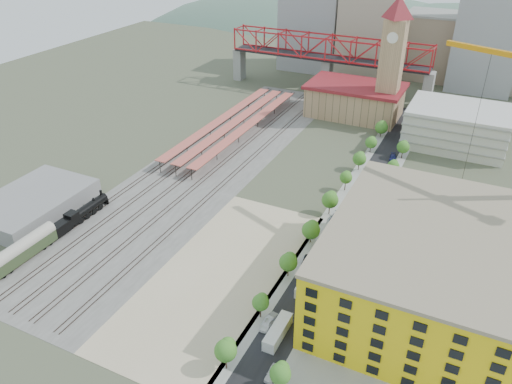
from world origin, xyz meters
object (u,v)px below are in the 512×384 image
at_px(site_trailer_d, 330,245).
at_px(car_0, 267,324).
at_px(coach, 23,250).
at_px(site_trailer_b, 307,283).
at_px(site_trailer_a, 278,332).
at_px(construction_building, 437,270).
at_px(site_trailer_c, 324,255).
at_px(clock_tower, 393,50).
at_px(locomotive, 81,214).

xyz_separation_m(site_trailer_d, car_0, (-3.00, -31.53, -0.47)).
bearing_deg(coach, site_trailer_b, 17.43).
height_order(coach, car_0, coach).
xyz_separation_m(coach, car_0, (63.00, 5.52, -2.30)).
height_order(coach, site_trailer_a, coach).
bearing_deg(site_trailer_a, coach, -176.29).
distance_m(site_trailer_b, site_trailer_d, 16.33).
bearing_deg(construction_building, site_trailer_a, -137.96).
bearing_deg(site_trailer_c, site_trailer_b, -100.32).
distance_m(clock_tower, car_0, 125.21).
distance_m(site_trailer_a, site_trailer_c, 28.47).
xyz_separation_m(clock_tower, site_trailer_b, (8.00, -106.76, -27.37)).
xyz_separation_m(locomotive, site_trailer_b, (66.00, 1.08, -0.75)).
height_order(construction_building, car_0, construction_building).
bearing_deg(clock_tower, car_0, -87.65).
bearing_deg(site_trailer_c, car_0, -106.66).
height_order(construction_building, site_trailer_d, construction_building).
xyz_separation_m(clock_tower, construction_building, (34.00, -99.99, -19.29)).
relative_size(locomotive, site_trailer_c, 2.59).
relative_size(construction_building, car_0, 10.80).
distance_m(construction_building, coach, 96.23).
distance_m(locomotive, coach, 19.67).
relative_size(site_trailer_b, site_trailer_c, 1.13).
relative_size(site_trailer_c, car_0, 1.83).
relative_size(clock_tower, locomotive, 2.33).
bearing_deg(car_0, site_trailer_b, 78.44).
xyz_separation_m(site_trailer_a, site_trailer_c, (0.00, 28.47, -0.16)).
height_order(clock_tower, site_trailer_a, clock_tower).
xyz_separation_m(clock_tower, site_trailer_d, (8.00, -90.43, -27.43)).
bearing_deg(site_trailer_d, locomotive, -159.38).
bearing_deg(site_trailer_c, locomotive, -179.29).
height_order(locomotive, site_trailer_b, locomotive).
xyz_separation_m(site_trailer_a, site_trailer_d, (0.00, 33.01, -0.07)).
bearing_deg(site_trailer_b, site_trailer_c, 90.02).
height_order(clock_tower, site_trailer_b, clock_tower).
bearing_deg(site_trailer_c, site_trailer_a, -100.32).
bearing_deg(coach, site_trailer_c, 26.22).
bearing_deg(construction_building, site_trailer_d, 159.81).
bearing_deg(coach, construction_building, 16.64).
distance_m(construction_building, locomotive, 92.62).
xyz_separation_m(locomotive, site_trailer_d, (66.00, 17.41, -0.81)).
bearing_deg(site_trailer_a, construction_building, 42.25).
xyz_separation_m(coach, site_trailer_d, (66.00, 37.05, -1.83)).
bearing_deg(construction_building, locomotive, -175.13).
height_order(clock_tower, coach, clock_tower).
distance_m(clock_tower, locomotive, 125.31).
bearing_deg(site_trailer_b, site_trailer_a, -89.98).
height_order(site_trailer_c, car_0, site_trailer_c).
bearing_deg(site_trailer_d, construction_building, -14.35).
height_order(site_trailer_b, site_trailer_c, site_trailer_b).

